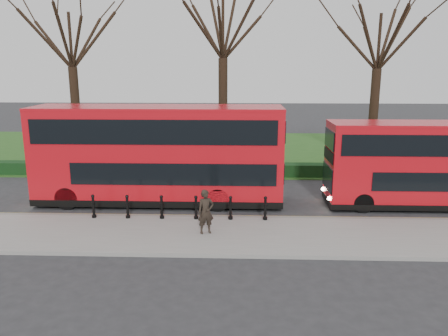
{
  "coord_description": "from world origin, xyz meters",
  "views": [
    {
      "loc": [
        3.11,
        -19.32,
        6.69
      ],
      "look_at": [
        2.41,
        0.5,
        2.0
      ],
      "focal_mm": 35.0,
      "sensor_mm": 36.0,
      "label": 1
    }
  ],
  "objects_px": {
    "bus_lead": "(159,155)",
    "bus_rear": "(437,165)",
    "bollard_row": "(179,208)",
    "pedestrian": "(206,212)"
  },
  "relations": [
    {
      "from": "bus_lead",
      "to": "pedestrian",
      "type": "bearing_deg",
      "value": -58.89
    },
    {
      "from": "bus_lead",
      "to": "pedestrian",
      "type": "relative_size",
      "value": 6.72
    },
    {
      "from": "bus_lead",
      "to": "bollard_row",
      "type": "bearing_deg",
      "value": -64.09
    },
    {
      "from": "bus_lead",
      "to": "bus_rear",
      "type": "relative_size",
      "value": 1.17
    },
    {
      "from": "bollard_row",
      "to": "bus_lead",
      "type": "distance_m",
      "value": 3.49
    },
    {
      "from": "bollard_row",
      "to": "pedestrian",
      "type": "xyz_separation_m",
      "value": [
        1.31,
        -1.64,
        0.39
      ]
    },
    {
      "from": "bus_lead",
      "to": "bus_rear",
      "type": "bearing_deg",
      "value": -0.75
    },
    {
      "from": "bus_rear",
      "to": "pedestrian",
      "type": "bearing_deg",
      "value": -158.63
    },
    {
      "from": "bus_lead",
      "to": "bus_rear",
      "type": "height_order",
      "value": "bus_lead"
    },
    {
      "from": "bus_lead",
      "to": "bus_rear",
      "type": "distance_m",
      "value": 13.31
    }
  ]
}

